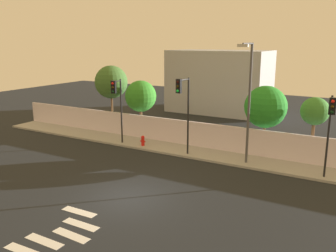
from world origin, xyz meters
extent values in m
plane|color=black|center=(0.00, 0.00, 0.00)|extent=(80.00, 80.00, 0.00)
cube|color=#9B9B9B|center=(0.00, 8.20, 0.07)|extent=(36.00, 2.40, 0.15)
cube|color=silver|center=(0.00, 9.49, 1.05)|extent=(36.00, 0.18, 1.80)
cube|color=silver|center=(-0.56, -5.80, 0.00)|extent=(1.81, 0.50, 0.01)
cube|color=silver|center=(-0.46, -4.95, 0.00)|extent=(1.80, 0.44, 0.01)
cube|color=silver|center=(0.15, -4.10, 0.00)|extent=(1.82, 0.51, 0.01)
cube|color=silver|center=(-0.12, -3.25, 0.00)|extent=(1.80, 0.45, 0.01)
cube|color=silver|center=(-1.01, -2.40, 0.00)|extent=(1.81, 0.49, 0.01)
cylinder|color=black|center=(8.25, 7.55, 2.48)|extent=(0.12, 0.12, 4.66)
cylinder|color=black|center=(8.31, 7.15, 4.71)|extent=(0.19, 0.82, 0.08)
cube|color=black|center=(8.37, 6.74, 4.36)|extent=(0.36, 0.25, 0.90)
sphere|color=red|center=(8.39, 6.62, 4.63)|extent=(0.18, 0.18, 0.18)
sphere|color=#33260A|center=(8.39, 6.62, 4.35)|extent=(0.18, 0.18, 0.18)
sphere|color=black|center=(8.39, 6.62, 4.07)|extent=(0.18, 0.18, 0.18)
cylinder|color=black|center=(-0.43, 7.55, 2.75)|extent=(0.12, 0.12, 5.20)
cylinder|color=black|center=(-0.50, 6.99, 5.25)|extent=(0.20, 1.13, 0.08)
cube|color=black|center=(-0.56, 6.43, 4.90)|extent=(0.36, 0.24, 0.90)
sphere|color=black|center=(-0.57, 6.31, 5.17)|extent=(0.18, 0.18, 0.18)
sphere|color=#33260A|center=(-0.57, 6.31, 4.89)|extent=(0.18, 0.18, 0.18)
sphere|color=#19F24C|center=(-0.57, 6.31, 4.61)|extent=(0.18, 0.18, 0.18)
cylinder|color=black|center=(-6.00, 7.55, 2.55)|extent=(0.12, 0.12, 4.81)
cylinder|color=black|center=(-5.89, 7.00, 4.86)|extent=(0.29, 1.11, 0.08)
cube|color=black|center=(-5.78, 6.45, 4.51)|extent=(0.37, 0.26, 0.90)
sphere|color=red|center=(-5.76, 6.34, 4.78)|extent=(0.18, 0.18, 0.18)
sphere|color=#33260A|center=(-5.76, 6.34, 4.50)|extent=(0.18, 0.18, 0.18)
sphere|color=black|center=(-5.76, 6.34, 4.22)|extent=(0.18, 0.18, 0.18)
cylinder|color=#4C4C51|center=(3.63, 7.75, 3.87)|extent=(0.16, 0.16, 7.43)
cylinder|color=#4C4C51|center=(3.65, 6.83, 7.53)|extent=(0.15, 1.85, 0.10)
cube|color=beige|center=(3.68, 5.90, 7.43)|extent=(0.61, 0.26, 0.16)
cylinder|color=red|center=(-4.17, 7.63, 0.44)|extent=(0.24, 0.24, 0.58)
sphere|color=red|center=(-4.17, 7.63, 0.77)|extent=(0.26, 0.26, 0.26)
cylinder|color=red|center=(-4.34, 7.63, 0.47)|extent=(0.10, 0.09, 0.09)
cylinder|color=red|center=(-4.00, 7.63, 0.47)|extent=(0.10, 0.09, 0.09)
cylinder|color=brown|center=(-9.41, 10.73, 1.74)|extent=(0.18, 0.18, 3.47)
sphere|color=#3B662B|center=(-9.41, 10.73, 4.25)|extent=(2.82, 2.82, 2.82)
cylinder|color=brown|center=(-6.39, 10.73, 1.27)|extent=(0.23, 0.23, 2.55)
sphere|color=#328A27|center=(-6.39, 10.73, 3.25)|extent=(2.57, 2.57, 2.57)
cylinder|color=brown|center=(3.89, 10.73, 1.25)|extent=(0.18, 0.18, 2.49)
sphere|color=#258526|center=(3.89, 10.73, 3.29)|extent=(2.90, 2.90, 2.90)
cylinder|color=brown|center=(7.05, 10.73, 1.40)|extent=(0.21, 0.21, 2.80)
sphere|color=#3B8433|center=(7.05, 10.73, 3.30)|extent=(1.81, 1.81, 1.81)
cube|color=#A3A3A3|center=(-4.59, 23.49, 3.35)|extent=(10.55, 6.00, 6.70)
camera|label=1|loc=(10.09, -13.56, 7.69)|focal=38.43mm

